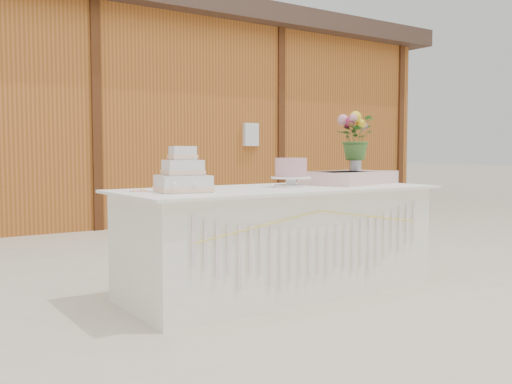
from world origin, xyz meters
TOP-DOWN VIEW (x-y plane):
  - ground at (0.00, 0.00)m, footprint 80.00×80.00m
  - barn at (-0.01, 5.99)m, footprint 12.60×4.60m
  - cake_table at (0.00, -0.00)m, footprint 2.40×1.00m
  - wedding_cake at (-0.80, -0.03)m, footprint 0.39×0.39m
  - pink_cake_stand at (0.11, 0.00)m, footprint 0.30×0.30m
  - satin_runner at (0.77, 0.07)m, footprint 0.91×0.68m
  - flower_vase at (0.89, 0.13)m, footprint 0.10×0.10m
  - bouquet at (0.89, 0.13)m, footprint 0.40×0.37m
  - loose_flowers at (-1.01, 0.07)m, footprint 0.23×0.32m

SIDE VIEW (x-z plane):
  - ground at x=0.00m, z-range 0.00..0.00m
  - cake_table at x=0.00m, z-range 0.00..0.77m
  - loose_flowers at x=-1.01m, z-range 0.77..0.79m
  - satin_runner at x=0.77m, z-range 0.77..0.87m
  - wedding_cake at x=-0.80m, z-range 0.72..1.02m
  - pink_cake_stand at x=0.11m, z-range 0.78..1.00m
  - flower_vase at x=0.89m, z-range 0.87..1.01m
  - bouquet at x=0.89m, z-range 1.01..1.38m
  - barn at x=-0.01m, z-range 0.03..3.33m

